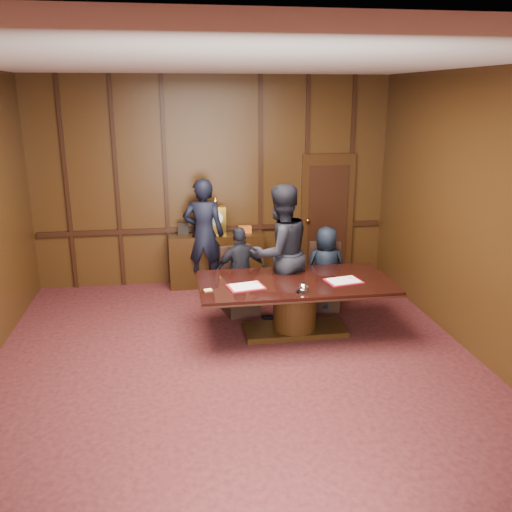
% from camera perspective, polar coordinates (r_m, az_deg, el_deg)
% --- Properties ---
extents(room, '(7.00, 7.04, 3.50)m').
position_cam_1_polar(room, '(6.02, -1.35, 2.62)').
color(room, black).
rests_on(room, ground).
extents(sideboard, '(1.60, 0.45, 1.54)m').
position_cam_1_polar(sideboard, '(9.34, -4.18, -0.16)').
color(sideboard, black).
rests_on(sideboard, ground).
extents(conference_table, '(2.62, 1.32, 0.76)m').
position_cam_1_polar(conference_table, '(7.44, 4.14, -4.45)').
color(conference_table, black).
rests_on(conference_table, ground).
extents(folder_left, '(0.52, 0.41, 0.02)m').
position_cam_1_polar(folder_left, '(7.10, -1.07, -3.24)').
color(folder_left, '#A30F23').
rests_on(folder_left, conference_table).
extents(folder_right, '(0.51, 0.41, 0.02)m').
position_cam_1_polar(folder_right, '(7.41, 9.20, -2.59)').
color(folder_right, '#A30F23').
rests_on(folder_right, conference_table).
extents(inkstand, '(0.20, 0.14, 0.12)m').
position_cam_1_polar(inkstand, '(6.92, 5.02, -3.42)').
color(inkstand, white).
rests_on(inkstand, conference_table).
extents(notepad, '(0.11, 0.09, 0.01)m').
position_cam_1_polar(notepad, '(7.00, -5.08, -3.59)').
color(notepad, '#E6CA70').
rests_on(notepad, conference_table).
extents(chair_left, '(0.58, 0.58, 0.99)m').
position_cam_1_polar(chair_left, '(8.21, -1.72, -3.94)').
color(chair_left, black).
rests_on(chair_left, ground).
extents(chair_right, '(0.58, 0.58, 0.99)m').
position_cam_1_polar(chair_right, '(8.46, 7.15, -3.44)').
color(chair_right, black).
rests_on(chair_right, ground).
extents(signatory_left, '(0.83, 0.46, 1.34)m').
position_cam_1_polar(signatory_left, '(8.02, -1.63, -1.61)').
color(signatory_left, black).
rests_on(signatory_left, ground).
extents(signatory_right, '(0.66, 0.45, 1.30)m').
position_cam_1_polar(signatory_right, '(8.28, 7.34, -1.31)').
color(signatory_right, black).
rests_on(signatory_right, ground).
extents(witness_left, '(0.76, 0.58, 1.89)m').
position_cam_1_polar(witness_left, '(9.05, -5.52, 2.26)').
color(witness_left, black).
rests_on(witness_left, ground).
extents(witness_right, '(1.18, 1.07, 1.99)m').
position_cam_1_polar(witness_right, '(7.78, 2.56, 0.31)').
color(witness_right, black).
rests_on(witness_right, ground).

